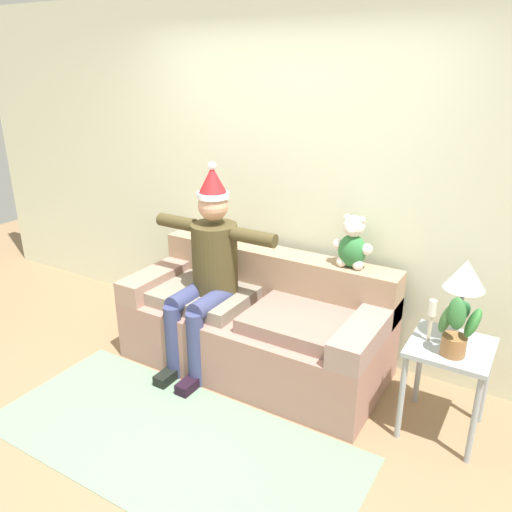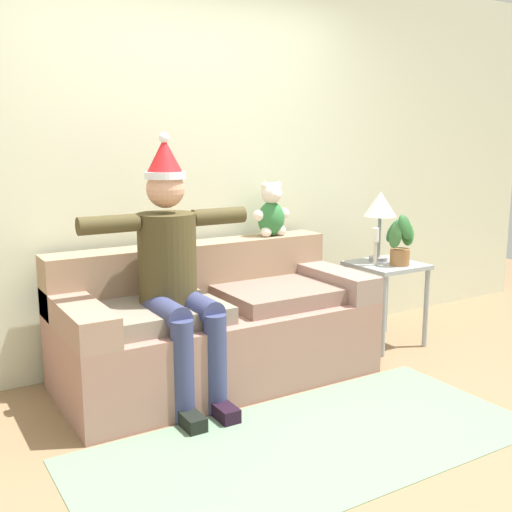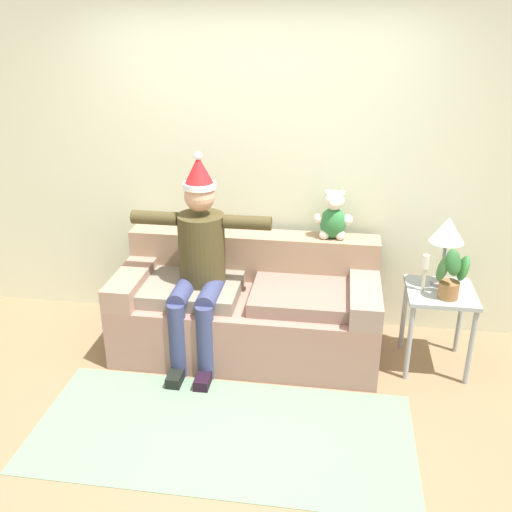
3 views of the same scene
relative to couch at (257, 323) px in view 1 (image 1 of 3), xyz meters
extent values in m
plane|color=#8A6C4C|center=(0.00, -1.02, -0.34)|extent=(10.00, 10.00, 0.00)
cube|color=beige|center=(0.00, 0.53, 1.01)|extent=(7.00, 0.10, 2.70)
cube|color=#9D7062|center=(0.00, -0.04, -0.10)|extent=(1.95, 0.89, 0.47)
cube|color=#9F7F63|center=(0.00, 0.28, 0.31)|extent=(1.95, 0.24, 0.37)
cube|color=#9E7967|center=(-0.86, -0.04, 0.21)|extent=(0.22, 0.89, 0.17)
cube|color=gray|center=(0.86, -0.04, 0.21)|extent=(0.22, 0.89, 0.17)
cube|color=gray|center=(-0.44, -0.09, 0.18)|extent=(0.78, 0.62, 0.10)
cube|color=#876A5D|center=(0.44, -0.09, 0.18)|extent=(0.78, 0.62, 0.10)
cylinder|color=#463C20|center=(-0.33, -0.06, 0.49)|extent=(0.34, 0.34, 0.52)
sphere|color=tan|center=(-0.33, -0.06, 0.89)|extent=(0.22, 0.22, 0.22)
cylinder|color=white|center=(-0.33, -0.06, 0.97)|extent=(0.23, 0.23, 0.04)
cone|color=red|center=(-0.33, -0.06, 1.08)|extent=(0.21, 0.21, 0.20)
sphere|color=white|center=(-0.33, -0.06, 1.18)|extent=(0.06, 0.06, 0.06)
cylinder|color=navy|center=(-0.43, -0.26, 0.23)|extent=(0.14, 0.40, 0.14)
cylinder|color=navy|center=(-0.43, -0.46, -0.05)|extent=(0.13, 0.13, 0.57)
cube|color=black|center=(-0.43, -0.54, -0.30)|extent=(0.10, 0.24, 0.08)
cylinder|color=navy|center=(-0.23, -0.26, 0.23)|extent=(0.14, 0.40, 0.14)
cylinder|color=navy|center=(-0.23, -0.46, -0.05)|extent=(0.13, 0.13, 0.57)
cube|color=black|center=(-0.23, -0.54, -0.30)|extent=(0.10, 0.24, 0.08)
cylinder|color=#463C20|center=(-0.67, -0.06, 0.71)|extent=(0.34, 0.10, 0.10)
cylinder|color=#463C20|center=(0.01, -0.06, 0.71)|extent=(0.34, 0.10, 0.10)
ellipsoid|color=#30773B|center=(0.61, 0.28, 0.61)|extent=(0.20, 0.16, 0.24)
sphere|color=silver|center=(0.61, 0.28, 0.79)|extent=(0.15, 0.15, 0.15)
sphere|color=silver|center=(0.61, 0.22, 0.78)|extent=(0.07, 0.07, 0.07)
sphere|color=silver|center=(0.55, 0.28, 0.85)|extent=(0.05, 0.05, 0.05)
sphere|color=silver|center=(0.66, 0.28, 0.85)|extent=(0.05, 0.05, 0.05)
sphere|color=silver|center=(0.50, 0.28, 0.64)|extent=(0.08, 0.08, 0.08)
sphere|color=silver|center=(0.55, 0.25, 0.53)|extent=(0.08, 0.08, 0.08)
sphere|color=silver|center=(0.71, 0.28, 0.64)|extent=(0.08, 0.08, 0.08)
sphere|color=silver|center=(0.67, 0.25, 0.53)|extent=(0.08, 0.08, 0.08)
cube|color=#959FA3|center=(1.39, -0.07, 0.26)|extent=(0.47, 0.48, 0.03)
cylinder|color=#959FA3|center=(1.18, -0.28, -0.05)|extent=(0.04, 0.04, 0.58)
cylinder|color=#959FA3|center=(1.60, -0.28, -0.05)|extent=(0.04, 0.04, 0.58)
cylinder|color=#959FA3|center=(1.18, 0.14, -0.05)|extent=(0.04, 0.04, 0.58)
cylinder|color=#959FA3|center=(1.60, 0.14, -0.05)|extent=(0.04, 0.04, 0.58)
cylinder|color=gray|center=(1.40, 0.03, 0.29)|extent=(0.14, 0.14, 0.03)
cylinder|color=gray|center=(1.40, 0.03, 0.46)|extent=(0.02, 0.02, 0.30)
cone|color=silver|center=(1.40, 0.03, 0.70)|extent=(0.24, 0.24, 0.18)
cylinder|color=#96653A|center=(1.42, -0.17, 0.33)|extent=(0.14, 0.14, 0.12)
ellipsoid|color=#307232|center=(1.50, -0.16, 0.49)|extent=(0.13, 0.18, 0.21)
ellipsoid|color=#266435|center=(1.41, -0.11, 0.52)|extent=(0.16, 0.12, 0.21)
ellipsoid|color=#376933|center=(1.36, -0.18, 0.49)|extent=(0.12, 0.12, 0.19)
ellipsoid|color=#2D652F|center=(1.41, -0.21, 0.56)|extent=(0.13, 0.12, 0.20)
cylinder|color=beige|center=(1.26, -0.09, 0.36)|extent=(0.02, 0.02, 0.17)
cylinder|color=white|center=(1.26, -0.09, 0.50)|extent=(0.04, 0.04, 0.10)
cube|color=gray|center=(0.00, -1.04, -0.33)|extent=(2.37, 1.07, 0.01)
camera|label=1|loc=(1.76, -2.95, 1.86)|focal=35.94mm
camera|label=2|loc=(-1.72, -3.34, 1.18)|focal=43.26mm
camera|label=3|loc=(0.62, -3.83, 2.09)|focal=40.22mm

